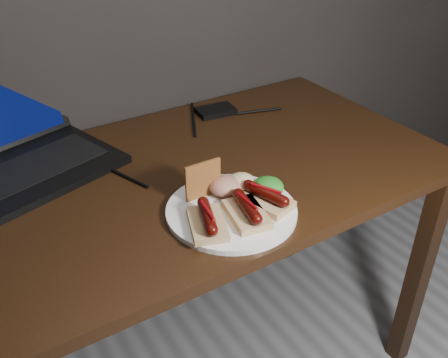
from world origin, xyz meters
TOP-DOWN VIEW (x-y plane):
  - desk at (0.00, 1.38)m, footprint 1.40×0.70m
  - laptop at (-0.26, 1.63)m, footprint 0.44×0.44m
  - hard_drive at (0.29, 1.63)m, footprint 0.12×0.08m
  - desk_cables at (-0.01, 1.54)m, footprint 0.99×0.36m
  - plate at (0.05, 1.18)m, footprint 0.32×0.32m
  - bread_sausage_left at (-0.02, 1.15)m, footprint 0.11×0.13m
  - bread_sausage_center at (0.06, 1.14)m, footprint 0.09×0.13m
  - bread_sausage_right at (0.12, 1.15)m, footprint 0.10×0.13m
  - crispbread at (0.03, 1.25)m, footprint 0.08×0.01m
  - salad_greens at (0.15, 1.18)m, footprint 0.07×0.07m
  - salsa_mound at (0.07, 1.23)m, footprint 0.07×0.07m
  - coleslaw_mound at (0.11, 1.23)m, footprint 0.06×0.06m

SIDE VIEW (x-z plane):
  - desk at x=0.00m, z-range 0.29..1.04m
  - desk_cables at x=-0.01m, z-range 0.75..0.76m
  - plate at x=0.05m, z-range 0.75..0.76m
  - hard_drive at x=0.29m, z-range 0.75..0.77m
  - bread_sausage_left at x=-0.02m, z-range 0.76..0.80m
  - bread_sausage_center at x=0.06m, z-range 0.76..0.80m
  - bread_sausage_right at x=0.12m, z-range 0.76..0.80m
  - coleslaw_mound at x=0.11m, z-range 0.76..0.80m
  - salad_greens at x=0.15m, z-range 0.76..0.80m
  - salsa_mound at x=0.07m, z-range 0.76..0.80m
  - laptop at x=-0.26m, z-range 0.68..0.92m
  - crispbread at x=0.03m, z-range 0.76..0.85m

